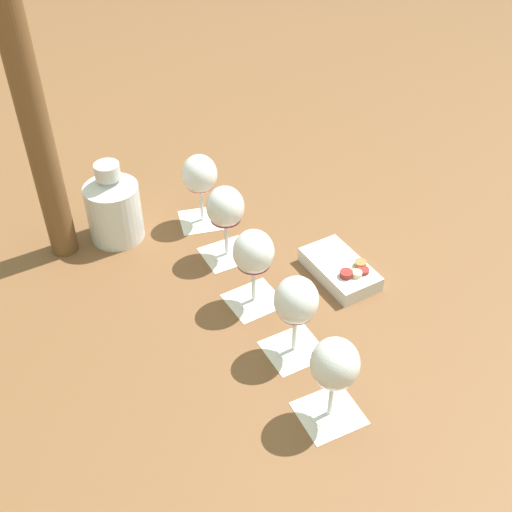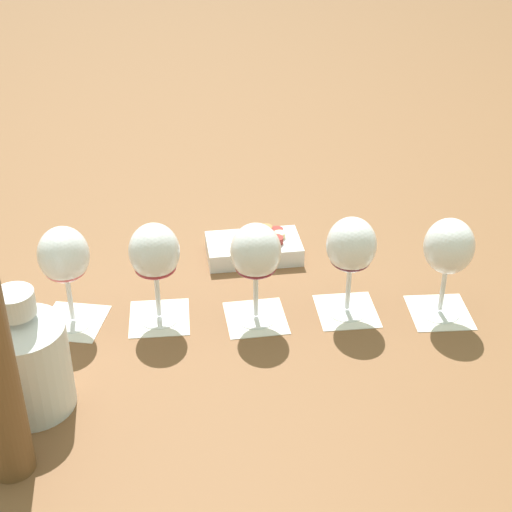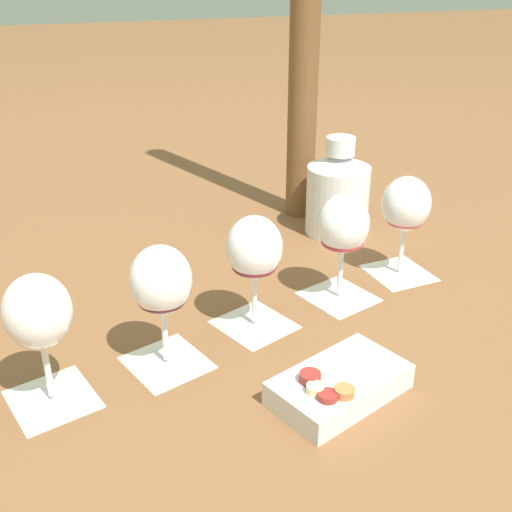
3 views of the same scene
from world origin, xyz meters
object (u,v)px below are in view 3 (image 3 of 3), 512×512
at_px(wine_glass_4, 38,318).
at_px(snack_dish, 339,385).
at_px(wine_glass_3, 161,286).
at_px(wine_glass_0, 406,209).
at_px(ceramic_vase, 338,192).
at_px(wine_glass_2, 253,253).
at_px(wine_glass_1, 343,229).

xyz_separation_m(wine_glass_4, snack_dish, (-0.33, 0.10, -0.10)).
xyz_separation_m(wine_glass_3, wine_glass_4, (0.15, 0.03, 0.00)).
height_order(wine_glass_0, ceramic_vase, ceramic_vase).
relative_size(wine_glass_3, snack_dish, 0.88).
bearing_deg(wine_glass_4, wine_glass_2, -162.33).
height_order(wine_glass_2, snack_dish, wine_glass_2).
distance_m(wine_glass_0, wine_glass_2, 0.29).
bearing_deg(ceramic_vase, wine_glass_4, 34.41).
bearing_deg(wine_glass_0, wine_glass_3, 18.45).
bearing_deg(ceramic_vase, wine_glass_1, 67.65).
relative_size(wine_glass_0, snack_dish, 0.88).
relative_size(wine_glass_2, ceramic_vase, 0.91).
height_order(wine_glass_2, wine_glass_3, same).
relative_size(wine_glass_0, wine_glass_1, 1.00).
height_order(wine_glass_0, wine_glass_4, same).
relative_size(wine_glass_2, wine_glass_3, 1.00).
distance_m(wine_glass_0, ceramic_vase, 0.20).
bearing_deg(snack_dish, wine_glass_1, -113.75).
height_order(wine_glass_3, wine_glass_4, same).
height_order(wine_glass_0, wine_glass_3, same).
bearing_deg(wine_glass_2, snack_dish, 105.79).
bearing_deg(wine_glass_2, wine_glass_4, 17.67).
bearing_deg(wine_glass_4, wine_glass_0, -162.90).
bearing_deg(wine_glass_3, wine_glass_2, -157.72).
height_order(wine_glass_3, snack_dish, wine_glass_3).
relative_size(wine_glass_1, wine_glass_2, 1.00).
xyz_separation_m(wine_glass_0, wine_glass_2, (0.28, 0.08, 0.00)).
bearing_deg(wine_glass_2, wine_glass_1, -165.61).
xyz_separation_m(wine_glass_0, wine_glass_4, (0.56, 0.17, 0.00)).
xyz_separation_m(wine_glass_0, ceramic_vase, (0.03, -0.19, -0.04)).
height_order(wine_glass_3, ceramic_vase, ceramic_vase).
bearing_deg(snack_dish, ceramic_vase, -113.04).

